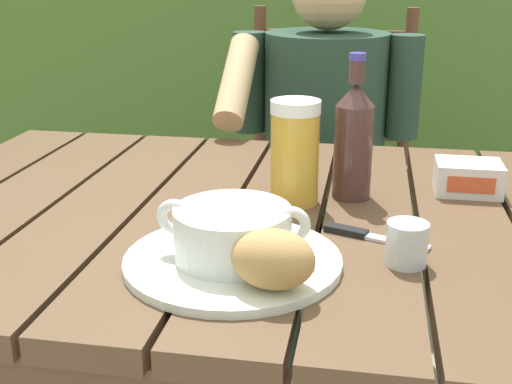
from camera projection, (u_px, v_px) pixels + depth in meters
dining_table at (276, 262)px, 1.11m from camera, size 1.34×0.87×0.75m
hedge_backdrop at (369, 15)px, 2.70m from camera, size 3.41×0.89×1.98m
chair_near_diner at (326, 192)px, 1.97m from camera, size 0.48×0.41×1.02m
person_eating at (322, 141)px, 1.72m from camera, size 0.48×0.47×1.18m
serving_plate at (233, 260)px, 0.88m from camera, size 0.29×0.29×0.01m
soup_bowl at (232, 231)px, 0.87m from camera, size 0.21×0.16×0.08m
bread_roll at (273, 259)px, 0.79m from camera, size 0.11×0.09×0.07m
beer_glass at (295, 152)px, 1.09m from camera, size 0.08×0.08×0.17m
beer_bottle at (354, 139)px, 1.11m from camera, size 0.07×0.07×0.25m
water_glass_small at (407, 244)px, 0.88m from camera, size 0.06×0.06×0.06m
butter_tub at (468, 178)px, 1.15m from camera, size 0.11×0.09×0.06m
table_knife at (365, 235)px, 0.97m from camera, size 0.16×0.07×0.01m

